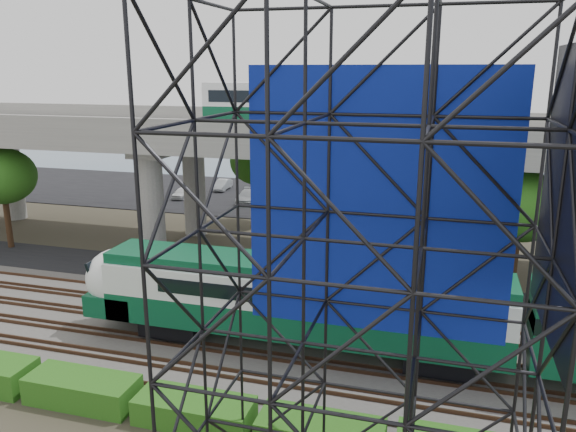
% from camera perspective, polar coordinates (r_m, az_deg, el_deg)
% --- Properties ---
extents(ground, '(140.00, 140.00, 0.00)m').
position_cam_1_polar(ground, '(27.18, -7.44, -14.72)').
color(ground, '#474233').
rests_on(ground, ground).
extents(ballast_bed, '(90.00, 12.00, 0.20)m').
position_cam_1_polar(ballast_bed, '(28.75, -5.84, -12.70)').
color(ballast_bed, slate).
rests_on(ballast_bed, ground).
extents(service_road, '(90.00, 5.00, 0.08)m').
position_cam_1_polar(service_road, '(36.08, -0.84, -6.85)').
color(service_road, black).
rests_on(service_road, ground).
extents(parking_lot, '(90.00, 18.00, 0.08)m').
position_cam_1_polar(parking_lot, '(58.00, 5.87, 1.42)').
color(parking_lot, black).
rests_on(parking_lot, ground).
extents(harbor_water, '(140.00, 40.00, 0.03)m').
position_cam_1_polar(harbor_water, '(79.35, 8.70, 4.91)').
color(harbor_water, '#455C72').
rests_on(harbor_water, ground).
extents(rail_tracks, '(90.00, 9.52, 0.16)m').
position_cam_1_polar(rail_tracks, '(28.67, -5.85, -12.38)').
color(rail_tracks, '#472D1E').
rests_on(rail_tracks, ballast_bed).
extents(commuter_train, '(29.30, 3.06, 4.30)m').
position_cam_1_polar(commuter_train, '(26.14, 5.66, -8.85)').
color(commuter_train, black).
rests_on(commuter_train, rail_tracks).
extents(overpass, '(80.00, 12.00, 12.40)m').
position_cam_1_polar(overpass, '(39.20, 1.36, 7.25)').
color(overpass, '#9E9B93').
rests_on(overpass, ground).
extents(scaffold_tower, '(9.36, 6.36, 15.00)m').
position_cam_1_polar(scaffold_tower, '(14.96, 7.29, -8.34)').
color(scaffold_tower, black).
rests_on(scaffold_tower, ground).
extents(hedge_strip, '(34.60, 1.80, 1.20)m').
position_cam_1_polar(hedge_strip, '(23.20, -9.48, -18.82)').
color(hedge_strip, '#235613').
rests_on(hedge_strip, ground).
extents(trees, '(40.94, 16.94, 7.69)m').
position_cam_1_polar(trees, '(41.16, -4.82, 3.84)').
color(trees, '#382314').
rests_on(trees, ground).
extents(suv, '(4.64, 2.55, 1.23)m').
position_cam_1_polar(suv, '(38.36, -13.64, -4.90)').
color(suv, black).
rests_on(suv, service_road).
extents(parked_cars, '(36.19, 9.58, 1.27)m').
position_cam_1_polar(parked_cars, '(57.66, 5.47, 1.99)').
color(parked_cars, silver).
rests_on(parked_cars, parking_lot).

